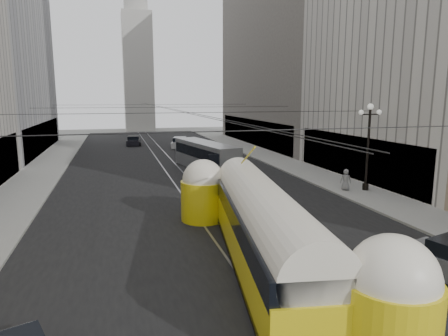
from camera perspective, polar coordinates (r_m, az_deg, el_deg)
road at (r=40.65m, az=-7.67°, el=0.13°), size 20.00×85.00×0.02m
sidewalk_left at (r=44.27m, az=-23.88°, el=0.26°), size 4.00×72.00×0.15m
sidewalk_right at (r=47.02m, az=6.38°, el=1.60°), size 4.00×72.00×0.15m
rail_left at (r=40.56m, az=-8.72°, el=0.08°), size 0.12×85.00×0.04m
rail_right at (r=40.75m, az=-6.62°, el=0.18°), size 0.12×85.00×0.04m
building_right_far at (r=61.40m, az=9.67°, el=18.71°), size 12.60×32.60×32.60m
distant_tower at (r=87.72m, az=-12.24°, el=15.12°), size 6.00×6.00×31.36m
lamppost_right_mid at (r=31.04m, az=19.92°, el=3.52°), size 1.86×0.44×6.37m
catenary at (r=39.08m, az=-7.50°, el=8.41°), size 25.00×72.00×0.23m
streetcar at (r=16.82m, az=5.50°, el=-8.09°), size 4.63×16.12×3.57m
city_bus at (r=38.48m, az=-2.65°, el=1.88°), size 4.33×10.95×2.70m
sedan_white_far at (r=56.06m, az=-6.34°, el=3.58°), size 3.02×4.99×1.47m
sedan_dark_far at (r=60.19m, az=-12.78°, el=3.80°), size 2.28×4.54×1.38m
pedestrian_crossing_b at (r=11.77m, az=16.67°, el=-21.64°), size 0.82×0.96×1.75m
pedestrian_sidewalk_right at (r=30.93m, az=17.00°, el=-1.60°), size 0.90×0.74×1.58m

